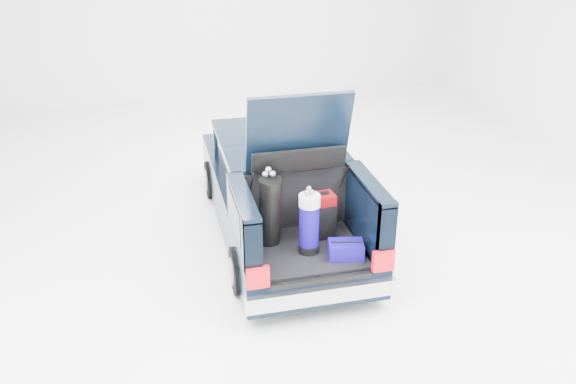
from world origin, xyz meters
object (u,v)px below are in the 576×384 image
object	(u,v)px
blue_golf_bag	(309,223)
blue_duffel	(346,250)
black_golf_bag	(270,211)
car	(278,189)
red_suitcase	(319,216)

from	to	relation	value
blue_golf_bag	blue_duffel	xyz separation A→B (m)	(0.40, -0.23, -0.29)
black_golf_bag	blue_duffel	size ratio (longest dim) A/B	2.21
car	red_suitcase	bearing A→B (deg)	-80.61
black_golf_bag	blue_duffel	distance (m)	1.03
red_suitcase	blue_duffel	distance (m)	0.60
red_suitcase	blue_duffel	xyz separation A→B (m)	(0.18, -0.54, -0.19)
blue_golf_bag	blue_duffel	size ratio (longest dim) A/B	1.88
car	blue_duffel	size ratio (longest dim) A/B	10.10
blue_duffel	blue_golf_bag	bearing A→B (deg)	161.13
blue_golf_bag	black_golf_bag	bearing A→B (deg)	165.11
black_golf_bag	blue_golf_bag	distance (m)	0.51
blue_golf_bag	car	bearing A→B (deg)	110.04
red_suitcase	blue_golf_bag	distance (m)	0.39
red_suitcase	blue_golf_bag	bearing A→B (deg)	-130.03
car	blue_duffel	world-z (taller)	car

